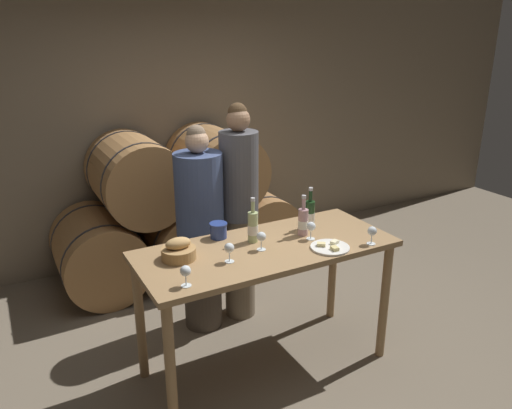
% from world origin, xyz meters
% --- Properties ---
extents(ground_plane, '(10.00, 10.00, 0.00)m').
position_xyz_m(ground_plane, '(0.00, 0.00, 0.00)').
color(ground_plane, '#726654').
extents(stone_wall_back, '(10.00, 0.12, 3.20)m').
position_xyz_m(stone_wall_back, '(0.00, 2.28, 1.60)').
color(stone_wall_back, '#7F705B').
rests_on(stone_wall_back, ground_plane).
extents(barrel_stack, '(2.34, 0.91, 1.43)m').
position_xyz_m(barrel_stack, '(0.00, 1.70, 0.64)').
color(barrel_stack, '#9E7042').
rests_on(barrel_stack, ground_plane).
extents(tasting_table, '(1.74, 0.74, 0.95)m').
position_xyz_m(tasting_table, '(0.00, 0.00, 0.82)').
color(tasting_table, '#99754C').
rests_on(tasting_table, ground_plane).
extents(person_left, '(0.37, 0.37, 1.66)m').
position_xyz_m(person_left, '(-0.18, 0.72, 0.83)').
color(person_left, '#4C4238').
rests_on(person_left, ground_plane).
extents(person_right, '(0.31, 0.31, 1.80)m').
position_xyz_m(person_right, '(0.16, 0.72, 0.93)').
color(person_right, '#756651').
rests_on(person_right, ground_plane).
extents(wine_bottle_red, '(0.07, 0.07, 0.31)m').
position_xyz_m(wine_bottle_red, '(0.44, 0.13, 1.05)').
color(wine_bottle_red, '#193819').
rests_on(wine_bottle_red, tasting_table).
extents(wine_bottle_white, '(0.07, 0.07, 0.31)m').
position_xyz_m(wine_bottle_white, '(-0.04, 0.11, 1.05)').
color(wine_bottle_white, '#ADBC7F').
rests_on(wine_bottle_white, tasting_table).
extents(wine_bottle_rose, '(0.07, 0.07, 0.29)m').
position_xyz_m(wine_bottle_rose, '(0.32, 0.05, 1.04)').
color(wine_bottle_rose, '#BC8E93').
rests_on(wine_bottle_rose, tasting_table).
extents(blue_crock, '(0.12, 0.12, 0.11)m').
position_xyz_m(blue_crock, '(-0.22, 0.29, 1.00)').
color(blue_crock, navy).
rests_on(blue_crock, tasting_table).
extents(bread_basket, '(0.22, 0.22, 0.14)m').
position_xyz_m(bread_basket, '(-0.58, 0.10, 1.00)').
color(bread_basket, '#A87F4C').
rests_on(bread_basket, tasting_table).
extents(cheese_plate, '(0.26, 0.26, 0.04)m').
position_xyz_m(cheese_plate, '(0.35, -0.23, 0.95)').
color(cheese_plate, white).
rests_on(cheese_plate, tasting_table).
extents(wine_glass_far_left, '(0.06, 0.06, 0.13)m').
position_xyz_m(wine_glass_far_left, '(-0.67, -0.26, 1.03)').
color(wine_glass_far_left, white).
rests_on(wine_glass_far_left, tasting_table).
extents(wine_glass_left, '(0.06, 0.06, 0.13)m').
position_xyz_m(wine_glass_left, '(-0.32, -0.09, 1.03)').
color(wine_glass_left, white).
rests_on(wine_glass_left, tasting_table).
extents(wine_glass_center, '(0.06, 0.06, 0.13)m').
position_xyz_m(wine_glass_center, '(-0.06, -0.03, 1.03)').
color(wine_glass_center, white).
rests_on(wine_glass_center, tasting_table).
extents(wine_glass_right, '(0.06, 0.06, 0.13)m').
position_xyz_m(wine_glass_right, '(0.33, -0.04, 1.03)').
color(wine_glass_right, white).
rests_on(wine_glass_right, tasting_table).
extents(wine_glass_far_right, '(0.06, 0.06, 0.13)m').
position_xyz_m(wine_glass_far_right, '(0.64, -0.31, 1.03)').
color(wine_glass_far_right, white).
rests_on(wine_glass_far_right, tasting_table).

